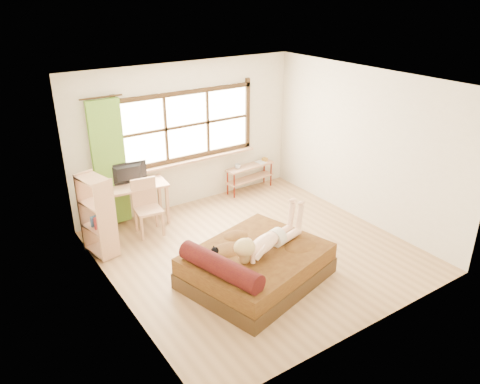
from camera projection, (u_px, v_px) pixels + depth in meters
floor at (257, 251)px, 7.52m from camera, size 4.50×4.50×0.00m
ceiling at (260, 82)px, 6.42m from camera, size 4.50×4.50×0.00m
wall_back at (187, 136)px, 8.67m from camera, size 4.50×0.00×4.50m
wall_front at (375, 234)px, 5.26m from camera, size 4.50×0.00×4.50m
wall_left at (112, 210)px, 5.82m from camera, size 0.00×4.50×4.50m
wall_right at (363, 146)px, 8.11m from camera, size 0.00×4.50×4.50m
window at (187, 128)px, 8.59m from camera, size 2.80×0.16×1.46m
curtain at (109, 164)px, 7.88m from camera, size 0.55×0.10×2.20m
bed at (254, 266)px, 6.65m from camera, size 2.23×1.96×0.73m
woman at (268, 232)px, 6.52m from camera, size 1.39×0.71×0.57m
kitten at (209, 256)px, 6.26m from camera, size 0.31×0.18×0.23m
desk at (131, 191)px, 8.08m from camera, size 1.27×0.70×0.76m
monitor at (129, 174)px, 8.00m from camera, size 0.66×0.16×0.38m
chair at (146, 203)px, 7.91m from camera, size 0.47×0.47×0.95m
pipe_shelf at (250, 172)px, 9.60m from camera, size 1.10×0.37×0.61m
cup at (238, 166)px, 9.36m from camera, size 0.13×0.13×0.09m
book at (258, 163)px, 9.63m from camera, size 0.17×0.23×0.02m
bookshelf at (97, 216)px, 7.20m from camera, size 0.44×0.62×1.30m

